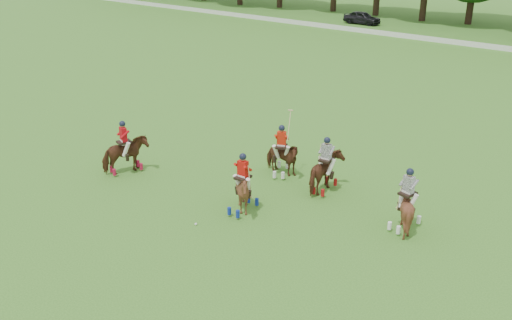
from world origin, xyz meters
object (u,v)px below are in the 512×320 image
Objects in this scene: polo_red_a at (125,154)px; polo_red_c at (243,191)px; car_left at (362,18)px; polo_stripe_a at (325,172)px; polo_stripe_b at (406,207)px; polo_red_b at (281,158)px; polo_ball at (196,224)px.

polo_red_a and polo_red_c have the same top height.
polo_stripe_a is (18.65, -36.49, 0.16)m from car_left.
car_left is at bearing 121.02° from polo_stripe_b.
polo_red_b is 1.20× the size of polo_stripe_a.
polo_red_a is at bearing -176.39° from polo_red_c.
polo_red_c is at bearing 3.61° from polo_red_a.
polo_red_c reaches higher than car_left.
car_left is at bearing 117.07° from polo_stripe_a.
polo_red_b is at bearing 104.34° from polo_red_c.
polo_red_c is at bearing -75.66° from polo_red_b.
polo_ball is at bearing -14.63° from polo_red_a.
polo_stripe_b is (5.16, 2.57, -0.02)m from polo_red_c.
polo_red_c is (17.25, -39.84, 0.17)m from car_left.
polo_ball is (0.26, -5.40, -0.73)m from polo_red_b.
car_left is 43.41m from polo_red_c.
car_left is 41.73m from polo_red_a.
polo_red_b is at bearing 36.91° from polo_red_a.
polo_red_c is 1.02× the size of polo_stripe_b.
car_left is at bearing 113.41° from polo_red_c.
polo_red_a is 0.84× the size of polo_red_b.
polo_red_c is 1.01× the size of polo_stripe_a.
polo_red_a is 6.58m from polo_red_b.
polo_red_b is at bearing 174.68° from polo_stripe_a.
polo_stripe_a is (1.41, 3.35, -0.01)m from polo_red_c.
polo_stripe_a is at bearing 67.21° from polo_red_c.
polo_ball is at bearing -109.48° from polo_red_c.
polo_red_b is at bearing 170.75° from polo_stripe_b.
polo_stripe_b is (6.08, -0.99, 0.03)m from polo_red_b.
car_left is 1.69× the size of polo_red_c.
polo_red_a is 1.00× the size of polo_red_c.
polo_stripe_b is at bearing 14.65° from polo_red_a.
car_left is at bearing 105.39° from polo_red_a.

